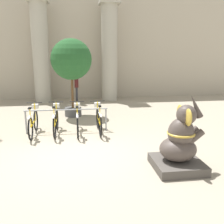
{
  "coord_description": "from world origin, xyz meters",
  "views": [
    {
      "loc": [
        0.01,
        -5.99,
        2.48
      ],
      "look_at": [
        0.91,
        0.35,
        1.0
      ],
      "focal_mm": 40.0,
      "sensor_mm": 36.0,
      "label": 1
    }
  ],
  "objects": [
    {
      "name": "potted_tree",
      "position": [
        -0.18,
        4.17,
        2.21
      ],
      "size": [
        1.62,
        1.62,
        3.1
      ],
      "color": "#4C4C4C",
      "rests_on": "ground_plane"
    },
    {
      "name": "bicycle_2",
      "position": [
        -0.01,
        1.82,
        0.41
      ],
      "size": [
        0.48,
        1.69,
        0.97
      ],
      "color": "black",
      "rests_on": "ground_plane"
    },
    {
      "name": "ground_plane",
      "position": [
        0.0,
        0.0,
        0.0
      ],
      "size": [
        60.0,
        60.0,
        0.0
      ],
      "primitive_type": "plane",
      "color": "#9E937F"
    },
    {
      "name": "bicycle_3",
      "position": [
        0.68,
        1.84,
        0.41
      ],
      "size": [
        0.48,
        1.69,
        0.97
      ],
      "color": "black",
      "rests_on": "ground_plane"
    },
    {
      "name": "person_pedestrian",
      "position": [
        -0.01,
        6.74,
        1.06
      ],
      "size": [
        0.23,
        0.47,
        1.76
      ],
      "color": "#28282D",
      "rests_on": "ground_plane"
    },
    {
      "name": "bicycle_0",
      "position": [
        -1.38,
        1.83,
        0.41
      ],
      "size": [
        0.48,
        1.69,
        0.97
      ],
      "color": "black",
      "rests_on": "ground_plane"
    },
    {
      "name": "elephant_statue",
      "position": [
        2.2,
        -1.1,
        0.57
      ],
      "size": [
        1.05,
        1.05,
        1.68
      ],
      "color": "#4C4742",
      "rests_on": "ground_plane"
    },
    {
      "name": "building_facade",
      "position": [
        0.0,
        8.6,
        3.0
      ],
      "size": [
        20.0,
        0.2,
        6.0
      ],
      "color": "#B2A893",
      "rests_on": "ground_plane"
    },
    {
      "name": "column_left",
      "position": [
        -1.79,
        7.6,
        2.62
      ],
      "size": [
        1.06,
        1.06,
        5.16
      ],
      "color": "#ADA899",
      "rests_on": "ground_plane"
    },
    {
      "name": "bicycle_1",
      "position": [
        -0.69,
        1.86,
        0.41
      ],
      "size": [
        0.48,
        1.69,
        0.97
      ],
      "color": "black",
      "rests_on": "ground_plane"
    },
    {
      "name": "column_right",
      "position": [
        1.79,
        7.6,
        2.62
      ],
      "size": [
        1.06,
        1.06,
        5.16
      ],
      "color": "#ADA899",
      "rests_on": "ground_plane"
    },
    {
      "name": "bike_rack",
      "position": [
        -0.35,
        1.95,
        0.57
      ],
      "size": [
        2.66,
        0.05,
        0.77
      ],
      "color": "gray",
      "rests_on": "ground_plane"
    }
  ]
}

